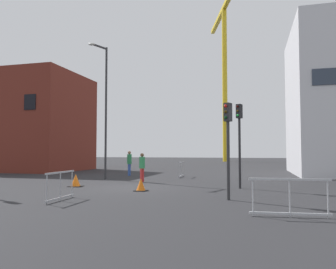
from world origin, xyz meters
name	(u,v)px	position (x,y,z in m)	size (l,w,h in m)	color
ground	(132,188)	(0.00, 0.00, 0.00)	(160.00, 160.00, 0.00)	#28282B
brick_building	(33,123)	(-14.73, 11.69, 4.59)	(9.38, 8.31, 9.17)	maroon
construction_crane	(224,60)	(0.92, 44.44, 18.66)	(6.36, 18.47, 28.73)	yellow
streetlamp_tall	(104,103)	(-3.56, 4.15, 5.04)	(0.75, 1.40, 8.81)	#2D2D30
traffic_light_far	(228,134)	(5.04, -3.04, 2.49)	(0.33, 0.39, 3.68)	#2D2D30
traffic_light_median	(239,132)	(5.30, 1.01, 2.80)	(0.33, 0.39, 4.19)	#232326
pedestrian_walking	(142,165)	(-0.49, 2.95, 1.00)	(0.34, 0.34, 1.72)	red
pedestrian_waiting	(129,161)	(-3.15, 7.68, 1.09)	(0.34, 0.34, 1.85)	#33519E
safety_barrier_right_run	(181,169)	(0.98, 7.18, 0.56)	(0.15, 1.90, 1.08)	gray
safety_barrier_mid_span	(290,197)	(6.94, -5.89, 0.56)	(2.22, 0.27, 1.08)	#B2B5BA
safety_barrier_rear	(60,186)	(-1.00, -4.80, 0.56)	(0.15, 1.96, 1.08)	#9EA0A5
traffic_cone_orange	(141,185)	(0.90, -1.17, 0.27)	(0.57, 0.57, 0.58)	black
traffic_cone_by_barrier	(76,181)	(-3.01, -0.27, 0.30)	(0.65, 0.65, 0.65)	black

